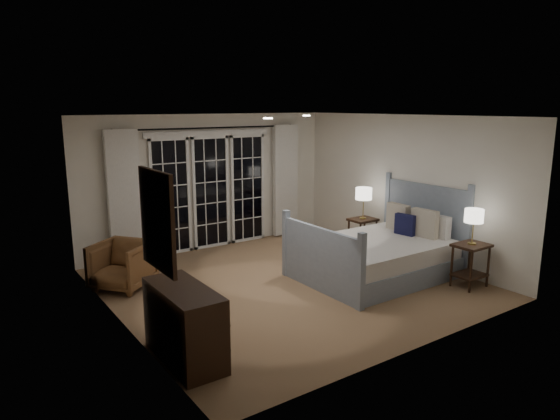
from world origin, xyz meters
TOP-DOWN VIEW (x-y plane):
  - floor at (0.00, 0.00)m, footprint 5.00×5.00m
  - ceiling at (0.00, 0.00)m, footprint 5.00×5.00m
  - wall_left at (-2.50, 0.00)m, footprint 0.02×5.00m
  - wall_right at (2.50, 0.00)m, footprint 0.02×5.00m
  - wall_back at (0.00, 2.50)m, footprint 5.00×0.02m
  - wall_front at (0.00, -2.50)m, footprint 5.00×0.02m
  - french_doors at (0.00, 2.46)m, footprint 2.50×0.04m
  - curtain_rod at (0.00, 2.40)m, footprint 3.50×0.03m
  - curtain_left at (-1.65, 2.38)m, footprint 0.55×0.10m
  - curtain_right at (1.65, 2.38)m, footprint 0.55×0.10m
  - downlight_a at (0.80, 0.60)m, footprint 0.12×0.12m
  - downlight_b at (-0.60, -0.40)m, footprint 0.12×0.12m
  - bed at (1.41, -0.51)m, footprint 2.34×1.68m
  - nightstand_left at (2.16, -1.65)m, footprint 0.50×0.40m
  - nightstand_right at (2.13, 0.60)m, footprint 0.48×0.38m
  - lamp_left at (2.16, -1.65)m, footprint 0.27×0.27m
  - lamp_right at (2.13, 0.60)m, footprint 0.30×0.30m
  - armchair at (-2.10, 1.24)m, footprint 1.07×1.07m
  - dresser at (-2.23, -1.25)m, footprint 0.48×1.13m
  - mirror at (-2.47, -1.25)m, footprint 0.05×0.85m

SIDE VIEW (x-z plane):
  - floor at x=0.00m, z-range 0.00..0.00m
  - bed at x=1.41m, z-range -0.34..1.02m
  - armchair at x=-2.10m, z-range 0.00..0.70m
  - dresser at x=-2.23m, z-range 0.00..0.80m
  - nightstand_right at x=2.13m, z-range 0.10..0.72m
  - nightstand_left at x=2.16m, z-range 0.10..0.76m
  - lamp_left at x=2.16m, z-range 0.81..1.34m
  - lamp_right at x=2.13m, z-range 0.79..1.36m
  - french_doors at x=0.00m, z-range -0.01..2.19m
  - curtain_left at x=-1.65m, z-range 0.02..2.27m
  - curtain_right at x=1.65m, z-range 0.02..2.27m
  - wall_left at x=-2.50m, z-range 0.00..2.50m
  - wall_right at x=2.50m, z-range 0.00..2.50m
  - wall_back at x=0.00m, z-range 0.00..2.50m
  - wall_front at x=0.00m, z-range 0.00..2.50m
  - mirror at x=-2.47m, z-range 1.05..2.05m
  - curtain_rod at x=0.00m, z-range 2.23..2.27m
  - downlight_a at x=0.80m, z-range 2.48..2.50m
  - downlight_b at x=-0.60m, z-range 2.48..2.50m
  - ceiling at x=0.00m, z-range 2.50..2.50m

